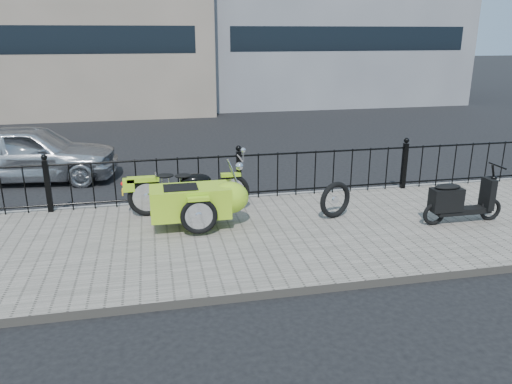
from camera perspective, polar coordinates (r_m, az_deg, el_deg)
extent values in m
plane|color=black|center=(8.68, -0.43, -4.21)|extent=(120.00, 120.00, 0.00)
cube|color=#6E675D|center=(8.20, 0.27, -5.09)|extent=(30.00, 3.80, 0.12)
cube|color=gray|center=(9.99, -2.09, -0.86)|extent=(30.00, 0.10, 0.12)
cylinder|color=black|center=(9.60, -2.01, 4.15)|extent=(14.00, 0.04, 0.04)
cylinder|color=black|center=(9.80, -1.96, -0.12)|extent=(14.00, 0.04, 0.04)
cube|color=black|center=(9.75, -22.69, 0.59)|extent=(0.09, 0.09, 0.96)
sphere|color=black|center=(9.61, -23.06, 3.67)|extent=(0.11, 0.11, 0.11)
cube|color=black|center=(9.70, -1.98, 1.91)|extent=(0.09, 0.09, 0.96)
sphere|color=black|center=(9.56, -2.02, 5.02)|extent=(0.11, 0.11, 0.11)
cube|color=black|center=(10.84, 16.58, 2.88)|extent=(0.09, 0.09, 0.96)
sphere|color=black|center=(10.72, 16.83, 5.67)|extent=(0.11, 0.11, 0.11)
cube|color=black|center=(20.39, -25.40, 15.43)|extent=(12.50, 0.06, 1.00)
cube|color=black|center=(22.61, 10.86, 16.83)|extent=(10.50, 0.06, 1.00)
torus|color=black|center=(9.13, -2.88, -0.01)|extent=(0.69, 0.09, 0.69)
torus|color=black|center=(9.03, -12.32, -0.61)|extent=(0.69, 0.09, 0.69)
torus|color=black|center=(7.97, -6.53, -2.77)|extent=(0.60, 0.08, 0.60)
cube|color=gray|center=(9.04, -7.58, -0.19)|extent=(0.34, 0.22, 0.24)
cylinder|color=black|center=(9.06, -7.56, -0.61)|extent=(1.40, 0.04, 0.04)
ellipsoid|color=black|center=(8.98, -6.87, 1.32)|extent=(0.54, 0.29, 0.26)
cylinder|color=silver|center=(8.99, -1.80, 3.83)|extent=(0.03, 0.56, 0.03)
cylinder|color=silver|center=(9.05, -2.53, 1.88)|extent=(0.25, 0.04, 0.59)
sphere|color=silver|center=(9.02, -1.92, 2.96)|extent=(0.15, 0.15, 0.15)
cube|color=#A5DB22|center=(9.03, -2.91, 1.98)|extent=(0.36, 0.12, 0.06)
cube|color=#A5DB22|center=(8.93, -12.78, 1.44)|extent=(0.55, 0.16, 0.08)
ellipsoid|color=black|center=(8.93, -8.30, 1.84)|extent=(0.31, 0.22, 0.08)
ellipsoid|color=black|center=(8.92, -10.36, 1.84)|extent=(0.31, 0.22, 0.08)
sphere|color=red|center=(8.96, -14.99, 0.93)|extent=(0.07, 0.07, 0.07)
cube|color=yellow|center=(9.11, -15.00, 0.01)|extent=(0.02, 0.14, 0.10)
cube|color=#A5DB22|center=(8.29, -7.52, -1.08)|extent=(1.30, 0.62, 0.50)
ellipsoid|color=#A5DB22|center=(8.35, -3.08, -0.63)|extent=(0.65, 0.60, 0.54)
cube|color=black|center=(8.21, -8.63, 0.37)|extent=(0.55, 0.43, 0.06)
cube|color=#A5DB22|center=(7.88, -6.60, -0.80)|extent=(0.34, 0.11, 0.06)
torus|color=black|center=(9.57, 25.21, -1.80)|extent=(0.40, 0.07, 0.40)
torus|color=black|center=(8.97, 19.68, -2.35)|extent=(0.40, 0.07, 0.40)
cube|color=black|center=(9.26, 22.54, -1.98)|extent=(0.98, 0.22, 0.10)
cube|color=black|center=(9.00, 20.90, -0.81)|extent=(0.54, 0.25, 0.39)
ellipsoid|color=black|center=(8.94, 21.06, 0.56)|extent=(0.46, 0.23, 0.09)
cube|color=black|center=(9.43, 24.96, -0.19)|extent=(0.12, 0.29, 0.54)
cylinder|color=black|center=(9.39, 25.52, 1.55)|extent=(0.15, 0.04, 0.44)
cylinder|color=black|center=(9.37, 25.87, 2.71)|extent=(0.03, 0.43, 0.03)
torus|color=black|center=(8.85, 9.04, -0.89)|extent=(0.65, 0.32, 0.66)
imported|color=#B1B3B8|center=(12.42, -24.39, 4.10)|extent=(3.96, 1.95, 1.30)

